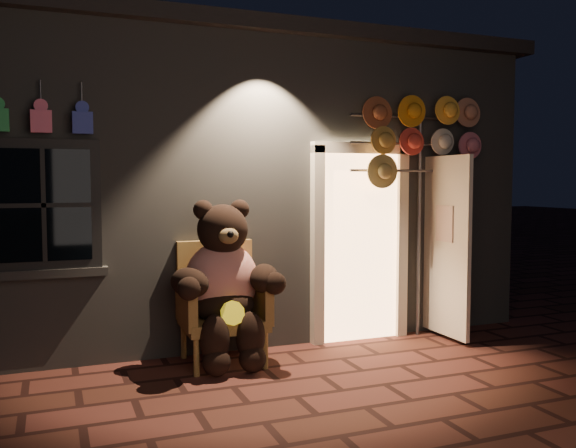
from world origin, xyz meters
TOP-DOWN VIEW (x-y plane):
  - ground at (0.00, 0.00)m, footprint 60.00×60.00m
  - shop_building at (0.00, 3.99)m, footprint 7.30×5.95m
  - wicker_armchair at (-0.31, 1.21)m, footprint 0.82×0.74m
  - teddy_bear at (-0.31, 1.06)m, footprint 1.15×0.89m
  - hat_rack at (2.02, 1.28)m, footprint 1.68×0.22m

SIDE VIEW (x-z plane):
  - ground at x=0.00m, z-range 0.00..0.00m
  - wicker_armchair at x=-0.31m, z-range 0.00..1.17m
  - teddy_bear at x=-0.31m, z-range 0.01..1.58m
  - shop_building at x=0.00m, z-range -0.02..3.49m
  - hat_rack at x=2.02m, z-range 0.91..3.61m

